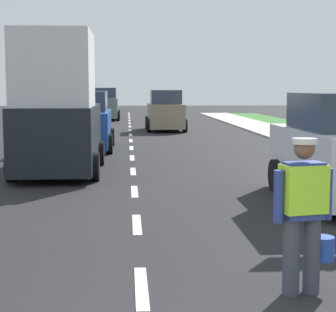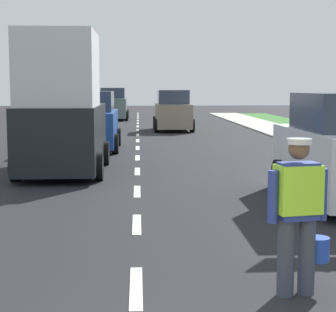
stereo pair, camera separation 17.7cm
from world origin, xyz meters
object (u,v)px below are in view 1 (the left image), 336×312
(delivery_truck, at_px, (58,111))
(car_parked_curbside, at_px, (336,152))
(road_worker, at_px, (304,208))
(car_outgoing_far, at_px, (165,112))
(car_oncoming_second, at_px, (84,123))
(car_oncoming_third, at_px, (105,105))

(delivery_truck, distance_m, car_parked_curbside, 7.09)
(road_worker, xyz_separation_m, car_outgoing_far, (0.10, 24.05, 0.03))
(car_outgoing_far, xyz_separation_m, car_oncoming_second, (-3.49, -9.13, 0.00))
(road_worker, xyz_separation_m, car_parked_curbside, (2.13, 4.93, 0.04))
(car_outgoing_far, relative_size, car_oncoming_third, 0.97)
(car_oncoming_second, height_order, car_oncoming_third, car_oncoming_third)
(car_outgoing_far, bearing_deg, car_parked_curbside, -83.93)
(car_oncoming_second, bearing_deg, road_worker, -77.18)
(delivery_truck, bearing_deg, car_parked_curbside, -35.71)
(road_worker, height_order, car_outgoing_far, car_outgoing_far)
(road_worker, bearing_deg, delivery_truck, 111.72)
(delivery_truck, height_order, car_outgoing_far, delivery_truck)
(road_worker, bearing_deg, car_parked_curbside, 66.61)
(road_worker, height_order, car_parked_curbside, car_parked_curbside)
(car_oncoming_third, bearing_deg, car_oncoming_second, -89.98)
(car_parked_curbside, bearing_deg, car_oncoming_third, 100.64)
(delivery_truck, xyz_separation_m, car_outgoing_far, (3.70, 14.99, -0.65))
(road_worker, bearing_deg, car_oncoming_third, 95.65)
(road_worker, height_order, delivery_truck, delivery_truck)
(car_oncoming_second, bearing_deg, car_outgoing_far, 69.08)
(car_outgoing_far, bearing_deg, delivery_truck, -103.87)
(delivery_truck, height_order, car_parked_curbside, delivery_truck)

